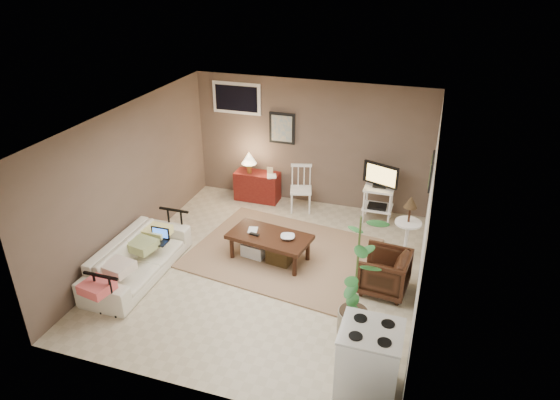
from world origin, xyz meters
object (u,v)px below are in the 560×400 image
(stove, at_px, (369,361))
(armchair, at_px, (384,270))
(spindle_chair, at_px, (301,190))
(tv_stand, at_px, (379,191))
(sofa, at_px, (137,253))
(potted_plant, at_px, (357,274))
(red_console, at_px, (257,184))
(coffee_table, at_px, (269,245))
(side_table, at_px, (409,221))

(stove, bearing_deg, armchair, 92.24)
(spindle_chair, relative_size, tv_stand, 0.78)
(sofa, height_order, tv_stand, tv_stand)
(spindle_chair, distance_m, stove, 4.44)
(spindle_chair, relative_size, potted_plant, 0.50)
(red_console, bearing_deg, stove, -55.55)
(coffee_table, bearing_deg, potted_plant, -39.41)
(coffee_table, bearing_deg, spindle_chair, 90.11)
(sofa, distance_m, potted_plant, 3.38)
(red_console, xyz_separation_m, spindle_chair, (0.94, -0.14, 0.06))
(red_console, xyz_separation_m, side_table, (2.99, -1.27, 0.34))
(sofa, relative_size, spindle_chair, 2.28)
(tv_stand, bearing_deg, side_table, -61.78)
(spindle_chair, xyz_separation_m, potted_plant, (1.58, -3.14, 0.52))
(potted_plant, bearing_deg, stove, -69.58)
(potted_plant, bearing_deg, sofa, 174.91)
(potted_plant, bearing_deg, side_table, 76.83)
(coffee_table, bearing_deg, sofa, -150.23)
(red_console, height_order, armchair, red_console)
(spindle_chair, bearing_deg, side_table, -28.81)
(spindle_chair, bearing_deg, coffee_table, -89.89)
(tv_stand, bearing_deg, coffee_table, -128.00)
(sofa, height_order, red_console, red_console)
(sofa, bearing_deg, potted_plant, -95.09)
(coffee_table, height_order, red_console, red_console)
(sofa, xyz_separation_m, armchair, (3.57, 0.76, -0.04))
(armchair, bearing_deg, side_table, 173.07)
(armchair, bearing_deg, tv_stand, -163.52)
(red_console, bearing_deg, sofa, -105.03)
(red_console, relative_size, potted_plant, 0.57)
(red_console, distance_m, stove, 5.03)
(tv_stand, xyz_separation_m, armchair, (0.39, -2.09, -0.24))
(red_console, xyz_separation_m, armchair, (2.77, -2.23, -0.00))
(coffee_table, xyz_separation_m, armchair, (1.83, -0.24, 0.07))
(spindle_chair, bearing_deg, sofa, -121.54)
(spindle_chair, xyz_separation_m, stove, (1.91, -4.01, 0.02))
(coffee_table, bearing_deg, red_console, 115.53)
(sofa, xyz_separation_m, spindle_chair, (1.74, 2.84, 0.02))
(potted_plant, bearing_deg, tv_stand, 92.48)
(tv_stand, bearing_deg, spindle_chair, -179.93)
(tv_stand, relative_size, stove, 1.28)
(armchair, bearing_deg, potted_plant, -7.39)
(coffee_table, height_order, spindle_chair, spindle_chair)
(coffee_table, xyz_separation_m, sofa, (-1.75, -1.00, 0.12))
(armchair, relative_size, potted_plant, 0.39)
(potted_plant, xyz_separation_m, stove, (0.33, -0.87, -0.49))
(coffee_table, distance_m, spindle_chair, 1.85)
(tv_stand, height_order, armchair, tv_stand)
(armchair, bearing_deg, spindle_chair, -132.73)
(spindle_chair, height_order, potted_plant, potted_plant)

